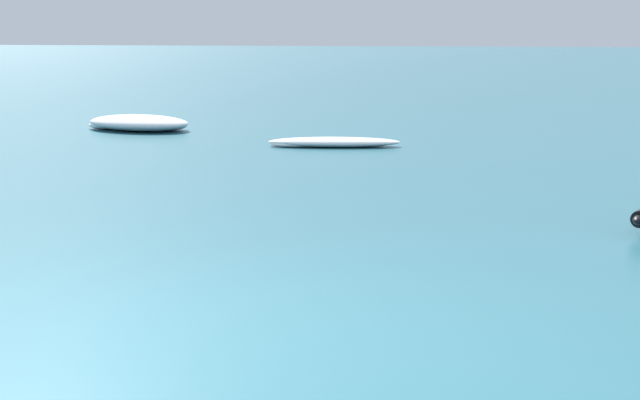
% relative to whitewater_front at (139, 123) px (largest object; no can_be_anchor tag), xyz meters
% --- Properties ---
extents(ground_plane, '(120.00, 120.00, 0.00)m').
position_rel_whitewater_front_xyz_m(ground_plane, '(3.86, -0.50, -0.11)').
color(ground_plane, '#2D6B7A').
extents(whitewater_front, '(2.06, 1.65, 0.24)m').
position_rel_whitewater_front_xyz_m(whitewater_front, '(0.00, 0.00, 0.00)').
color(whitewater_front, white).
rests_on(whitewater_front, ground).
extents(whitewater_mid_left, '(1.89, 0.73, 0.13)m').
position_rel_whitewater_front_xyz_m(whitewater_mid_left, '(3.41, -1.72, -0.05)').
color(whitewater_mid_left, white).
rests_on(whitewater_mid_left, ground).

